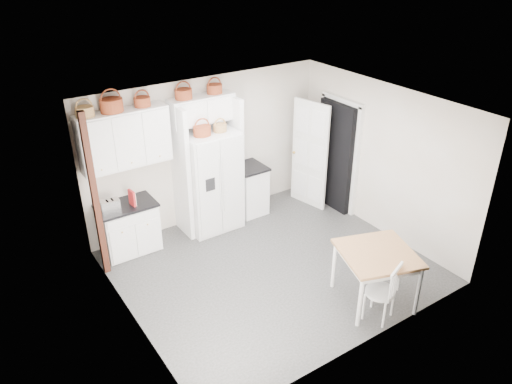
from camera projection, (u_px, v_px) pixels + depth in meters
floor at (272, 267)px, 7.90m from camera, size 4.50×4.50×0.00m
ceiling at (275, 109)px, 6.70m from camera, size 4.50×4.50×0.00m
wall_back at (207, 150)px, 8.77m from camera, size 4.50×0.00×4.50m
wall_left at (126, 241)px, 6.18m from camera, size 0.00×4.00×4.00m
wall_right at (381, 160)px, 8.41m from camera, size 0.00×4.00×4.00m
refrigerator at (210, 180)px, 8.62m from camera, size 0.92×0.74×1.79m
base_cab_left at (129, 228)px, 8.14m from camera, size 0.88×0.56×0.82m
base_cab_right at (249, 190)px, 9.28m from camera, size 0.51×0.61×0.89m
dining_table at (375, 277)px, 7.00m from camera, size 1.24×1.24×0.82m
windsor_chair at (380, 292)px, 6.66m from camera, size 0.54×0.52×0.87m
counter_left at (126, 206)px, 7.94m from camera, size 0.92×0.60×0.04m
counter_right at (249, 167)px, 9.06m from camera, size 0.55×0.65×0.04m
toaster at (110, 206)px, 7.69m from camera, size 0.30×0.19×0.20m
cookbook_red at (132, 198)px, 7.86m from camera, size 0.06×0.18×0.26m
cookbook_cream at (133, 198)px, 7.87m from camera, size 0.04×0.16×0.23m
basket_upper_a at (85, 112)px, 7.13m from camera, size 0.27×0.27×0.15m
basket_upper_b at (112, 105)px, 7.31m from camera, size 0.34×0.34×0.20m
basket_upper_c at (142, 102)px, 7.56m from camera, size 0.25×0.25×0.15m
basket_bridge_a at (184, 94)px, 7.90m from camera, size 0.28×0.28×0.16m
basket_bridge_b at (214, 89)px, 8.18m from camera, size 0.26×0.26×0.15m
basket_fridge_a at (202, 131)px, 8.02m from camera, size 0.29×0.29×0.16m
basket_fridge_b at (220, 128)px, 8.19m from camera, size 0.23×0.23×0.12m
upper_cabinet at (124, 139)px, 7.63m from camera, size 1.40×0.34×0.90m
bridge_cabinet at (202, 109)px, 8.19m from camera, size 1.12×0.34×0.45m
fridge_panel_left at (181, 173)px, 8.29m from camera, size 0.08×0.60×2.30m
fridge_panel_right at (233, 159)px, 8.80m from camera, size 0.08×0.60×2.30m
trim_post at (95, 197)px, 7.20m from camera, size 0.09×0.09×2.60m
doorway_void at (336, 156)px, 9.23m from camera, size 0.18×0.85×2.05m
door_slab at (310, 155)px, 9.30m from camera, size 0.21×0.79×2.05m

